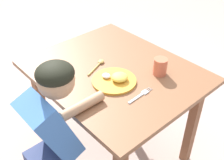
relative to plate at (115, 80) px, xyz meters
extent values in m
plane|color=#BBA297|center=(-0.10, 0.08, -0.75)|extent=(8.00, 8.00, 0.00)
cube|color=brown|center=(-0.10, 0.08, -0.03)|extent=(1.02, 0.85, 0.03)
cube|color=brown|center=(-0.51, -0.25, -0.39)|extent=(0.06, 0.06, 0.70)
cube|color=brown|center=(-0.51, 0.41, -0.39)|extent=(0.06, 0.06, 0.70)
cube|color=brown|center=(0.32, 0.41, -0.39)|extent=(0.06, 0.06, 0.70)
cylinder|color=gold|center=(0.00, -0.01, -0.01)|extent=(0.26, 0.26, 0.01)
ellipsoid|color=#F9D551|center=(0.02, 0.02, 0.02)|extent=(0.09, 0.10, 0.04)
ellipsoid|color=red|center=(0.00, 0.06, 0.01)|extent=(0.04, 0.04, 0.02)
ellipsoid|color=white|center=(-0.05, -0.02, 0.01)|extent=(0.05, 0.05, 0.02)
cube|color=silver|center=(0.19, -0.02, -0.01)|extent=(0.02, 0.11, 0.01)
cube|color=silver|center=(0.18, 0.05, -0.01)|extent=(0.03, 0.04, 0.01)
cylinder|color=silver|center=(0.19, 0.09, -0.01)|extent=(0.00, 0.03, 0.00)
cylinder|color=silver|center=(0.18, 0.09, -0.01)|extent=(0.00, 0.03, 0.00)
cylinder|color=silver|center=(0.17, 0.09, -0.01)|extent=(0.00, 0.03, 0.00)
cylinder|color=tan|center=(-0.17, -0.02, -0.01)|extent=(0.06, 0.13, 0.01)
ellipsoid|color=tan|center=(-0.21, 0.07, -0.01)|extent=(0.05, 0.06, 0.02)
cylinder|color=#DE6A4A|center=(0.12, 0.25, 0.04)|extent=(0.08, 0.08, 0.10)
cube|color=#3F72BF|center=(0.07, -0.47, -0.02)|extent=(0.21, 0.24, 0.38)
sphere|color=tan|center=(0.07, -0.41, 0.23)|extent=(0.17, 0.17, 0.17)
ellipsoid|color=black|center=(0.07, -0.41, 0.27)|extent=(0.17, 0.17, 0.09)
cylinder|color=tan|center=(0.07, -0.28, 0.01)|extent=(0.05, 0.25, 0.05)
camera|label=1|loc=(0.95, -0.87, 0.94)|focal=44.63mm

